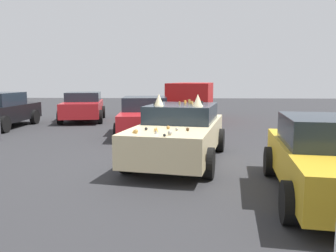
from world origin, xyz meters
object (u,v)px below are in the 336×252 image
at_px(parked_sedan_near_left, 332,158).
at_px(parked_sedan_behind_left, 145,116).
at_px(parked_van_near_right, 192,99).
at_px(art_car_decorated, 180,132).
at_px(parked_sedan_far_left, 83,106).

relative_size(parked_sedan_near_left, parked_sedan_behind_left, 1.03).
xyz_separation_m(parked_van_near_right, parked_sedan_near_left, (-11.46, -2.14, -0.38)).
xyz_separation_m(art_car_decorated, parked_sedan_near_left, (-2.67, -2.68, -0.02)).
relative_size(art_car_decorated, parked_sedan_near_left, 1.13).
xyz_separation_m(art_car_decorated, parked_sedan_far_left, (8.26, 5.03, 0.01)).
bearing_deg(parked_van_near_right, parked_sedan_near_left, 18.00).
relative_size(art_car_decorated, parked_van_near_right, 0.86).
xyz_separation_m(parked_sedan_near_left, parked_sedan_behind_left, (6.77, 4.06, -0.00)).
bearing_deg(parked_sedan_near_left, parked_van_near_right, -161.43).
distance_m(art_car_decorated, parked_van_near_right, 8.82).
relative_size(art_car_decorated, parked_sedan_far_left, 1.12).
xyz_separation_m(parked_van_near_right, parked_sedan_behind_left, (-4.69, 1.92, -0.38)).
relative_size(parked_van_near_right, parked_sedan_behind_left, 1.35).
bearing_deg(parked_sedan_far_left, art_car_decorated, 20.77).
relative_size(parked_van_near_right, parked_sedan_near_left, 1.31).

